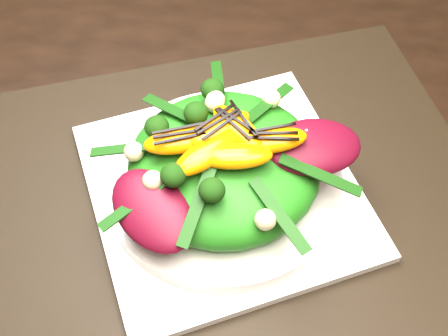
# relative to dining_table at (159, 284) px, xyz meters

# --- Properties ---
(dining_table) EXTENTS (1.60, 0.90, 0.75)m
(dining_table) POSITION_rel_dining_table_xyz_m (0.00, 0.00, 0.00)
(dining_table) COLOR black
(dining_table) RESTS_ON floor
(placemat) EXTENTS (0.64, 0.56, 0.00)m
(placemat) POSITION_rel_dining_table_xyz_m (0.05, 0.10, 0.02)
(placemat) COLOR black
(placemat) RESTS_ON dining_table
(plate_base) EXTENTS (0.35, 0.35, 0.01)m
(plate_base) POSITION_rel_dining_table_xyz_m (0.05, 0.10, 0.03)
(plate_base) COLOR white
(plate_base) RESTS_ON placemat
(salad_bowl) EXTENTS (0.24, 0.24, 0.02)m
(salad_bowl) POSITION_rel_dining_table_xyz_m (0.05, 0.10, 0.04)
(salad_bowl) COLOR silver
(salad_bowl) RESTS_ON plate_base
(lettuce_mound) EXTENTS (0.25, 0.25, 0.06)m
(lettuce_mound) POSITION_rel_dining_table_xyz_m (0.05, 0.10, 0.07)
(lettuce_mound) COLOR #267515
(lettuce_mound) RESTS_ON salad_bowl
(radicchio_leaf) EXTENTS (0.11, 0.09, 0.02)m
(radicchio_leaf) POSITION_rel_dining_table_xyz_m (0.14, 0.11, 0.10)
(radicchio_leaf) COLOR #470715
(radicchio_leaf) RESTS_ON lettuce_mound
(orange_segment) EXTENTS (0.07, 0.04, 0.02)m
(orange_segment) POSITION_rel_dining_table_xyz_m (0.04, 0.10, 0.11)
(orange_segment) COLOR orange
(orange_segment) RESTS_ON lettuce_mound
(broccoli_floret) EXTENTS (0.04, 0.04, 0.03)m
(broccoli_floret) POSITION_rel_dining_table_xyz_m (0.00, 0.13, 0.11)
(broccoli_floret) COLOR black
(broccoli_floret) RESTS_ON lettuce_mound
(macadamia_nut) EXTENTS (0.03, 0.03, 0.02)m
(macadamia_nut) POSITION_rel_dining_table_xyz_m (0.09, 0.07, 0.11)
(macadamia_nut) COLOR beige
(macadamia_nut) RESTS_ON lettuce_mound
(balsamic_drizzle) EXTENTS (0.05, 0.01, 0.00)m
(balsamic_drizzle) POSITION_rel_dining_table_xyz_m (0.04, 0.10, 0.12)
(balsamic_drizzle) COLOR black
(balsamic_drizzle) RESTS_ON orange_segment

